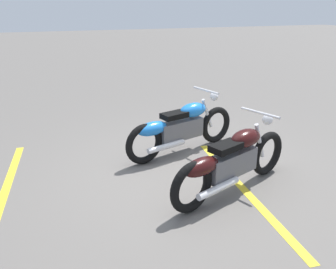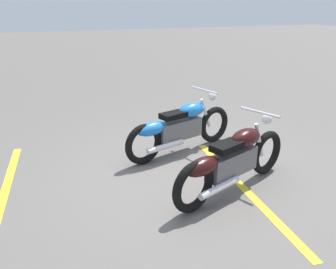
% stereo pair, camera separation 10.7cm
% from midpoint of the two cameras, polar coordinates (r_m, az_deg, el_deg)
% --- Properties ---
extents(ground_plane, '(60.00, 60.00, 0.00)m').
position_cam_midpoint_polar(ground_plane, '(5.42, 3.86, -6.03)').
color(ground_plane, '#66605B').
extents(motorcycle_bright_foreground, '(2.17, 0.85, 1.04)m').
position_cam_midpoint_polar(motorcycle_bright_foreground, '(5.89, 2.52, 1.16)').
color(motorcycle_bright_foreground, black).
rests_on(motorcycle_bright_foreground, ground).
extents(motorcycle_dark_foreground, '(2.12, 0.93, 1.04)m').
position_cam_midpoint_polar(motorcycle_dark_foreground, '(4.73, 10.89, -4.30)').
color(motorcycle_dark_foreground, black).
rests_on(motorcycle_dark_foreground, ground).
extents(parking_stripe_near, '(0.40, 3.20, 0.01)m').
position_cam_midpoint_polar(parking_stripe_near, '(5.06, 12.69, -8.53)').
color(parking_stripe_near, yellow).
rests_on(parking_stripe_near, ground).
extents(parking_stripe_mid, '(0.40, 3.20, 0.01)m').
position_cam_midpoint_polar(parking_stripe_mid, '(5.33, -24.50, -8.43)').
color(parking_stripe_mid, yellow).
rests_on(parking_stripe_mid, ground).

